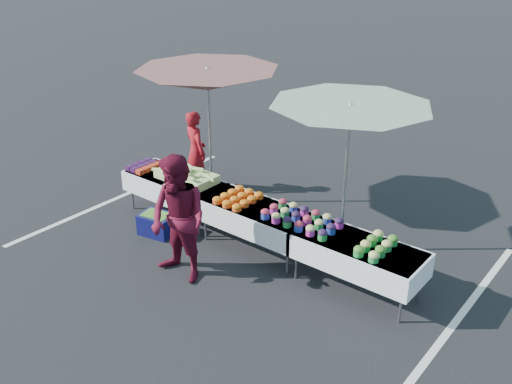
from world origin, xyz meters
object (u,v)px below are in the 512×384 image
Objects in this scene: umbrella_right at (350,118)px; table_right at (358,254)px; table_left at (175,186)px; vendor at (196,151)px; customer at (179,220)px; storage_bin at (157,224)px; umbrella_left at (208,81)px; table_center at (256,216)px.

table_right is at bearing -47.90° from umbrella_right.
vendor is at bearing 115.14° from table_left.
umbrella_right reaches higher than customer.
vendor is 2.53× the size of storage_bin.
table_left is at bearing 139.80° from customer.
customer is 0.68× the size of umbrella_left.
table_center is 2.52m from vendor.
table_left is 1.98m from customer.
table_center and table_right have the same top height.
table_center is at bearing 76.68° from customer.
table_right is at bearing 0.00° from table_left.
umbrella_right is (1.08, 0.80, 1.61)m from table_center.
customer is (1.93, -2.34, 0.15)m from vendor.
storage_bin is at bearing -86.14° from umbrella_left.
customer reaches higher than table_center.
umbrella_left is 2.56m from storage_bin.
table_left is at bearing 96.99° from storage_bin.
vendor is 0.63× the size of umbrella_right.
umbrella_left is at bearing 180.00° from umbrella_right.
umbrella_left is (-3.49, 0.80, 1.71)m from table_right.
umbrella_left is at bearing 167.08° from table_right.
customer is (1.45, -1.30, 0.36)m from table_left.
umbrella_right is 4.04× the size of storage_bin.
table_left is 2.98× the size of storage_bin.
vendor is at bearing 158.52° from umbrella_left.
table_right is (3.60, 0.00, 0.00)m from table_left.
storage_bin is at bearing -169.14° from table_right.
umbrella_right is (-0.72, 0.80, 1.61)m from table_right.
table_center is 2.53m from umbrella_left.
table_center is 2.10m from umbrella_right.
vendor is at bearing 165.78° from table_right.
umbrella_left is (-1.34, 2.10, 1.35)m from customer.
table_left is 0.79m from storage_bin.
customer reaches higher than storage_bin.
umbrella_right is (1.43, 2.10, 1.25)m from customer.
table_right is at bearing 32.97° from customer.
customer is at bearing -148.80° from table_right.
table_right is 0.98× the size of customer.
vendor is at bearing 131.37° from customer.
table_left and table_center have the same top height.
storage_bin is at bearing -151.46° from umbrella_right.
table_left is 1.18× the size of vendor.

